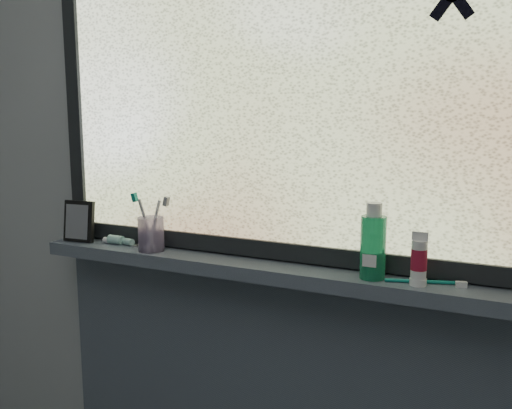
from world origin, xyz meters
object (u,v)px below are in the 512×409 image
at_px(mouthwash_bottle, 373,241).
at_px(cream_tube, 419,257).
at_px(vanity_mirror, 79,221).
at_px(toothbrush_cup, 151,234).

distance_m(mouthwash_bottle, cream_tube, 0.12).
bearing_deg(cream_tube, mouthwash_bottle, 175.13).
xyz_separation_m(vanity_mirror, toothbrush_cup, (0.29, -0.00, -0.02)).
bearing_deg(vanity_mirror, toothbrush_cup, -6.51).
xyz_separation_m(toothbrush_cup, cream_tube, (0.80, -0.01, 0.02)).
bearing_deg(cream_tube, toothbrush_cup, 179.62).
distance_m(toothbrush_cup, mouthwash_bottle, 0.69).
distance_m(vanity_mirror, mouthwash_bottle, 0.98).
height_order(toothbrush_cup, mouthwash_bottle, mouthwash_bottle).
relative_size(vanity_mirror, cream_tube, 1.40).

